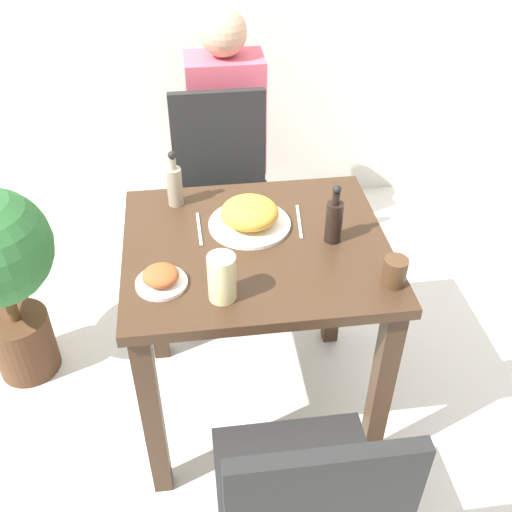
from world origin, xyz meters
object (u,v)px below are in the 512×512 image
side_plate (161,278)px  condiment_bottle (174,184)px  chair_near (306,508)px  sauce_bottle (334,220)px  person_figure (226,140)px  chair_far (222,189)px  food_plate (249,215)px  juice_glass (222,278)px  drink_cup (395,272)px

side_plate → condiment_bottle: condiment_bottle is taller
chair_near → sauce_bottle: bearing=-106.3°
side_plate → person_figure: person_figure is taller
chair_far → person_figure: (0.05, 0.32, 0.06)m
chair_far → food_plate: size_ratio=3.47×
chair_far → juice_glass: bearing=-94.2°
chair_far → sauce_bottle: sauce_bottle is taller
drink_cup → chair_far: bearing=113.0°
drink_cup → side_plate: bearing=173.2°
condiment_bottle → side_plate: bearing=-97.1°
condiment_bottle → chair_far: bearing=68.7°
drink_cup → person_figure: size_ratio=0.07×
side_plate → sauce_bottle: 0.55m
food_plate → person_figure: 0.99m
chair_far → sauce_bottle: 0.86m
juice_glass → chair_far: bearing=85.8°
juice_glass → condiment_bottle: 0.50m
chair_near → sauce_bottle: sauce_bottle is taller
chair_near → chair_far: bearing=-86.9°
sauce_bottle → person_figure: size_ratio=0.17×
food_plate → sauce_bottle: bearing=-23.8°
side_plate → chair_far: bearing=75.0°
chair_far → food_plate: bearing=-86.2°
condiment_bottle → person_figure: bearing=73.7°
chair_near → side_plate: 0.71m
drink_cup → juice_glass: juice_glass is taller
side_plate → sauce_bottle: sauce_bottle is taller
chair_near → person_figure: (-0.03, 1.78, 0.06)m
food_plate → person_figure: size_ratio=0.22×
juice_glass → person_figure: bearing=84.7°
condiment_bottle → person_figure: person_figure is taller
side_plate → juice_glass: juice_glass is taller
chair_far → sauce_bottle: size_ratio=4.62×
juice_glass → chair_near: bearing=-73.2°
sauce_bottle → food_plate: bearing=156.2°
chair_near → condiment_bottle: bearing=-74.8°
side_plate → person_figure: bearing=76.7°
chair_near → chair_far: 1.46m
side_plate → sauce_bottle: bearing=15.4°
chair_far → food_plate: 0.70m
juice_glass → sauce_bottle: size_ratio=0.71×
drink_cup → person_figure: 1.36m
chair_near → juice_glass: 0.61m
side_plate → food_plate: bearing=42.0°
food_plate → person_figure: person_figure is taller
juice_glass → sauce_bottle: bearing=31.2°
sauce_bottle → condiment_bottle: size_ratio=1.00×
chair_near → person_figure: size_ratio=0.78×
juice_glass → person_figure: size_ratio=0.12×
chair_far → person_figure: size_ratio=0.78×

